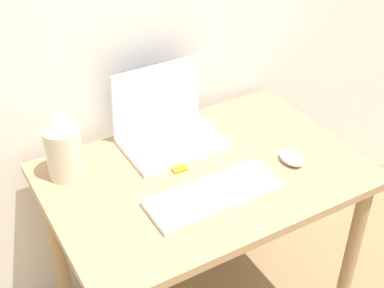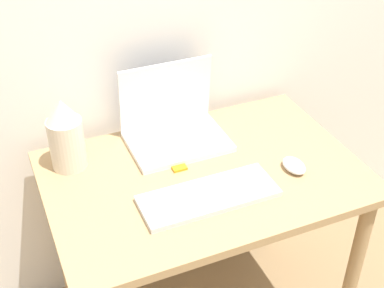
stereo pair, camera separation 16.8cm
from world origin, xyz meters
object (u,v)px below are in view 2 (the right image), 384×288
(mouse, at_px, (294,166))
(laptop, at_px, (173,125))
(vase, at_px, (66,135))
(keyboard, at_px, (209,196))
(mp3_player, at_px, (178,166))

(mouse, bearing_deg, laptop, 132.54)
(laptop, height_order, mouse, laptop)
(vase, bearing_deg, mouse, -24.84)
(keyboard, bearing_deg, mp3_player, 98.27)
(keyboard, relative_size, mp3_player, 7.57)
(mouse, bearing_deg, keyboard, -175.83)
(mp3_player, bearing_deg, laptop, 73.30)
(laptop, xyz_separation_m, mouse, (0.29, -0.32, -0.04))
(mp3_player, bearing_deg, vase, 155.41)
(laptop, bearing_deg, keyboard, -93.59)
(mouse, bearing_deg, mp3_player, 154.94)
(vase, height_order, mp3_player, vase)
(vase, distance_m, mp3_player, 0.37)
(keyboard, xyz_separation_m, vase, (-0.35, 0.33, 0.11))
(laptop, xyz_separation_m, mp3_player, (-0.05, -0.16, -0.05))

